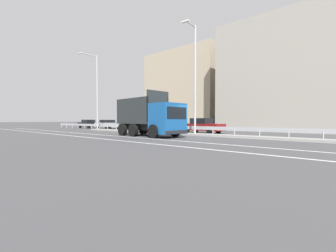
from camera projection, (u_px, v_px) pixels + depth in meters
The scene contains 17 objects.
ground_plane at pixel (180, 137), 18.32m from camera, with size 320.00×320.00×0.00m, color #424244.
lane_strip_0 at pixel (132, 137), 17.67m from camera, with size 60.55×0.16×0.01m, color silver.
lane_strip_1 at pixel (106, 139), 15.87m from camera, with size 60.55×0.16×0.01m, color silver.
median_island at pixel (195, 134), 19.98m from camera, with size 33.30×1.10×0.18m, color gray.
median_guardrail at pixel (203, 129), 20.96m from camera, with size 60.55×0.09×0.78m.
dump_truck at pixel (156, 120), 18.37m from camera, with size 6.70×3.04×3.73m.
median_road_sign at pixel (153, 122), 23.46m from camera, with size 0.69×0.16×2.21m.
street_lamp_0 at pixel (96, 89), 30.44m from camera, with size 0.70×2.60×10.14m.
street_lamp_1 at pixel (194, 75), 19.78m from camera, with size 0.71×1.89×9.70m.
parked_car_0 at pixel (89, 124), 38.15m from camera, with size 4.39×1.93×1.43m.
parked_car_1 at pixel (108, 124), 35.06m from camera, with size 4.85×1.99×1.40m.
parked_car_2 at pixel (134, 125), 30.58m from camera, with size 4.61×2.06×1.42m.
parked_car_3 at pixel (164, 125), 27.40m from camera, with size 4.80×2.15×1.53m.
parked_car_4 at pixel (202, 126), 23.24m from camera, with size 4.64×1.99×1.56m.
background_building_0 at pixel (190, 91), 42.91m from camera, with size 14.69×10.01×13.83m, color tan.
background_building_1 at pixel (311, 78), 28.99m from camera, with size 19.23×15.42×13.49m, color gray.
church_tower at pixel (305, 92), 42.11m from camera, with size 3.60×3.60×14.38m.
Camera 1 is at (11.27, -14.44, 1.36)m, focal length 24.00 mm.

